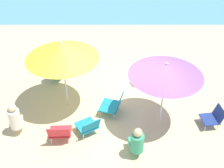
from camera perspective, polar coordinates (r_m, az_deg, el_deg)
The scene contains 11 objects.
ground_plane at distance 8.18m, azimuth 0.77°, elevation -4.98°, with size 40.00×40.00×0.00m, color #D3BC8C.
umbrella_purple at distance 6.93m, azimuth 10.36°, elevation 2.68°, with size 1.77×1.77×1.84m.
umbrella_yellow at distance 7.46m, azimuth -9.65°, elevation 6.28°, with size 1.86×1.86×1.99m.
beach_chair_a at distance 7.87m, azimuth 0.24°, elevation -4.03°, with size 0.69×0.69×0.57m.
beach_chair_b at distance 7.98m, azimuth 18.93°, elevation -5.99°, with size 0.55×0.51×0.54m.
beach_chair_c at distance 7.22m, azimuth -10.06°, elevation -9.16°, with size 0.54×0.53×0.60m.
beach_chair_d at distance 7.31m, azimuth -4.56°, elevation -8.03°, with size 0.69×0.72×0.59m.
person_a at distance 9.11m, azimuth -11.07°, elevation 2.79°, with size 0.45×0.55×0.97m.
person_b at distance 7.61m, azimuth -18.14°, elevation -6.30°, with size 0.36×0.54×0.95m.
person_c at distance 6.80m, azimuth 4.76°, elevation -11.01°, with size 0.34×0.55×0.86m.
beach_bag at distance 9.05m, azimuth 4.88°, elevation 0.67°, with size 0.29×0.20×0.29m, color silver.
Camera 1 is at (-0.11, -6.16, 5.39)m, focal length 47.57 mm.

